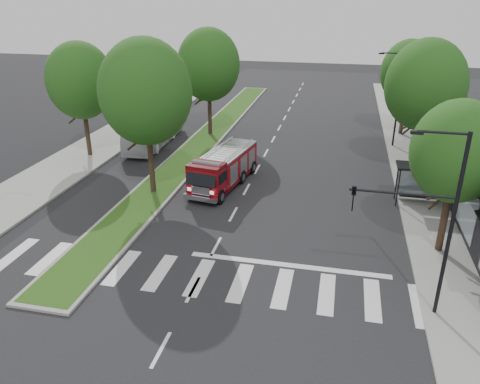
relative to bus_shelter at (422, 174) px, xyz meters
name	(u,v)px	position (x,y,z in m)	size (l,w,h in m)	color
ground	(216,247)	(-11.20, -8.15, -2.04)	(140.00, 140.00, 0.00)	black
sidewalk_right	(434,193)	(1.30, 1.85, -1.96)	(5.00, 80.00, 0.15)	gray
sidewalk_left	(72,163)	(-25.70, 1.85, -1.96)	(5.00, 80.00, 0.15)	gray
median	(204,141)	(-17.20, 9.85, -1.96)	(3.00, 50.00, 0.15)	gray
bus_shelter	(422,174)	(0.00, 0.00, 0.00)	(3.20, 1.60, 2.61)	black
tree_right_near	(457,152)	(0.30, -6.15, 3.47)	(4.40, 4.40, 8.05)	black
tree_right_mid	(425,85)	(0.30, 5.85, 4.45)	(5.60, 5.60, 9.72)	black
tree_right_far	(409,72)	(0.30, 15.85, 3.80)	(5.00, 5.00, 8.73)	black
tree_median_near	(146,92)	(-17.20, -2.15, 4.77)	(5.80, 5.80, 10.16)	black
tree_median_far	(209,65)	(-17.20, 11.85, 4.45)	(5.60, 5.60, 9.72)	black
tree_left_mid	(80,81)	(-25.20, 3.85, 4.12)	(5.20, 5.20, 9.16)	black
streetlight_right_near	(429,213)	(-1.59, -11.65, 2.63)	(4.08, 0.22, 8.00)	black
streetlight_right_far	(397,96)	(-0.85, 11.85, 2.44)	(2.11, 0.20, 8.00)	black
fire_engine	(224,168)	(-12.90, 0.25, -0.77)	(3.47, 7.87, 2.64)	#510409
city_bus	(155,129)	(-21.21, 8.19, -0.69)	(2.26, 9.68, 2.70)	silver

